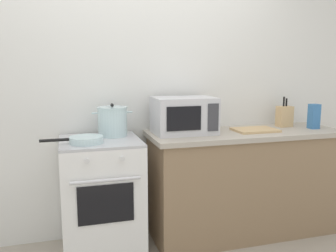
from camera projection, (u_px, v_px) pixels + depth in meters
name	position (u px, v px, depth m)	size (l,w,h in m)	color
back_wall	(168.00, 92.00, 3.16)	(4.40, 0.10, 2.50)	silver
lower_cabinet_right	(244.00, 184.00, 3.13)	(1.64, 0.56, 0.88)	#8C7051
countertop_right	(246.00, 133.00, 3.05)	(1.70, 0.60, 0.04)	#ADA393
stove	(102.00, 197.00, 2.76)	(0.60, 0.64, 0.92)	white
stock_pot	(113.00, 121.00, 2.82)	(0.32, 0.24, 0.26)	silver
frying_pan	(85.00, 140.00, 2.55)	(0.44, 0.24, 0.05)	silver
microwave	(184.00, 115.00, 2.93)	(0.50, 0.37, 0.30)	silver
cutting_board	(255.00, 130.00, 3.05)	(0.36, 0.26, 0.02)	tan
knife_block	(284.00, 116.00, 3.27)	(0.13, 0.10, 0.28)	tan
pasta_box	(314.00, 116.00, 3.16)	(0.08, 0.08, 0.22)	teal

